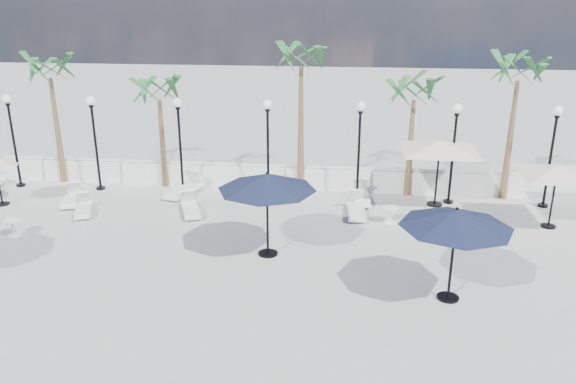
# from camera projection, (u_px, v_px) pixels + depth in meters

# --- Properties ---
(ground) EXTENTS (100.00, 100.00, 0.00)m
(ground) POSITION_uv_depth(u_px,v_px,m) (235.00, 270.00, 16.28)
(ground) COLOR #ACACA7
(ground) RESTS_ON ground
(balustrade) EXTENTS (26.00, 0.30, 1.01)m
(balustrade) POSITION_uv_depth(u_px,v_px,m) (272.00, 177.00, 23.16)
(balustrade) COLOR silver
(balustrade) RESTS_ON ground
(lamppost_0) EXTENTS (0.36, 0.36, 3.84)m
(lamppost_0) POSITION_uv_depth(u_px,v_px,m) (12.00, 128.00, 22.71)
(lamppost_0) COLOR black
(lamppost_0) RESTS_ON ground
(lamppost_1) EXTENTS (0.36, 0.36, 3.84)m
(lamppost_1) POSITION_uv_depth(u_px,v_px,m) (94.00, 130.00, 22.32)
(lamppost_1) COLOR black
(lamppost_1) RESTS_ON ground
(lamppost_2) EXTENTS (0.36, 0.36, 3.84)m
(lamppost_2) POSITION_uv_depth(u_px,v_px,m) (179.00, 132.00, 21.94)
(lamppost_2) COLOR black
(lamppost_2) RESTS_ON ground
(lamppost_3) EXTENTS (0.36, 0.36, 3.84)m
(lamppost_3) POSITION_uv_depth(u_px,v_px,m) (268.00, 135.00, 21.55)
(lamppost_3) COLOR black
(lamppost_3) RESTS_ON ground
(lamppost_4) EXTENTS (0.36, 0.36, 3.84)m
(lamppost_4) POSITION_uv_depth(u_px,v_px,m) (359.00, 137.00, 21.17)
(lamppost_4) COLOR black
(lamppost_4) RESTS_ON ground
(lamppost_5) EXTENTS (0.36, 0.36, 3.84)m
(lamppost_5) POSITION_uv_depth(u_px,v_px,m) (454.00, 140.00, 20.79)
(lamppost_5) COLOR black
(lamppost_5) RESTS_ON ground
(lamppost_6) EXTENTS (0.36, 0.36, 3.84)m
(lamppost_6) POSITION_uv_depth(u_px,v_px,m) (553.00, 143.00, 20.40)
(lamppost_6) COLOR black
(lamppost_6) RESTS_ON ground
(palm_0) EXTENTS (2.60, 2.60, 5.50)m
(palm_0) POSITION_uv_depth(u_px,v_px,m) (50.00, 75.00, 22.62)
(palm_0) COLOR brown
(palm_0) RESTS_ON ground
(palm_1) EXTENTS (2.60, 2.60, 4.70)m
(palm_1) POSITION_uv_depth(u_px,v_px,m) (159.00, 96.00, 22.38)
(palm_1) COLOR brown
(palm_1) RESTS_ON ground
(palm_2) EXTENTS (2.60, 2.60, 6.10)m
(palm_2) POSITION_uv_depth(u_px,v_px,m) (301.00, 63.00, 21.31)
(palm_2) COLOR brown
(palm_2) RESTS_ON ground
(palm_3) EXTENTS (2.60, 2.60, 4.90)m
(palm_3) POSITION_uv_depth(u_px,v_px,m) (414.00, 96.00, 21.22)
(palm_3) COLOR brown
(palm_3) RESTS_ON ground
(palm_4) EXTENTS (2.60, 2.60, 5.70)m
(palm_4) POSITION_uv_depth(u_px,v_px,m) (518.00, 77.00, 20.56)
(palm_4) COLOR brown
(palm_4) RESTS_ON ground
(lounger_1) EXTENTS (1.08, 1.71, 0.61)m
(lounger_1) POSITION_uv_depth(u_px,v_px,m) (83.00, 208.00, 20.47)
(lounger_1) COLOR silver
(lounger_1) RESTS_ON ground
(lounger_2) EXTENTS (0.99, 1.77, 0.63)m
(lounger_2) POSITION_uv_depth(u_px,v_px,m) (72.00, 198.00, 21.46)
(lounger_2) COLOR silver
(lounger_2) RESTS_ON ground
(lounger_3) EXTENTS (1.19, 2.16, 0.77)m
(lounger_3) POSITION_uv_depth(u_px,v_px,m) (184.00, 189.00, 22.40)
(lounger_3) COLOR silver
(lounger_3) RESTS_ON ground
(lounger_4) EXTENTS (1.17, 1.84, 0.66)m
(lounger_4) POSITION_uv_depth(u_px,v_px,m) (191.00, 208.00, 20.46)
(lounger_4) COLOR silver
(lounger_4) RESTS_ON ground
(lounger_5) EXTENTS (0.73, 1.90, 0.70)m
(lounger_5) POSITION_uv_depth(u_px,v_px,m) (361.00, 196.00, 21.63)
(lounger_5) COLOR silver
(lounger_5) RESTS_ON ground
(lounger_6) EXTENTS (0.70, 1.91, 0.71)m
(lounger_6) POSITION_uv_depth(u_px,v_px,m) (356.00, 209.00, 20.32)
(lounger_6) COLOR silver
(lounger_6) RESTS_ON ground
(side_table_1) EXTENTS (0.56, 0.56, 0.54)m
(side_table_1) POSITION_uv_depth(u_px,v_px,m) (13.00, 226.00, 18.54)
(side_table_1) COLOR silver
(side_table_1) RESTS_ON ground
(side_table_2) EXTENTS (0.58, 0.58, 0.57)m
(side_table_2) POSITION_uv_depth(u_px,v_px,m) (390.00, 214.00, 19.60)
(side_table_2) COLOR silver
(side_table_2) RESTS_ON ground
(parasol_navy_mid) EXTENTS (2.98, 2.98, 2.67)m
(parasol_navy_mid) POSITION_uv_depth(u_px,v_px,m) (267.00, 182.00, 16.52)
(parasol_navy_mid) COLOR black
(parasol_navy_mid) RESTS_ON ground
(parasol_navy_right) EXTENTS (2.88, 2.88, 2.58)m
(parasol_navy_right) POSITION_uv_depth(u_px,v_px,m) (456.00, 219.00, 14.02)
(parasol_navy_right) COLOR black
(parasol_navy_right) RESTS_ON ground
(parasol_cream_sq_a) EXTENTS (4.87, 4.87, 2.39)m
(parasol_cream_sq_a) POSITION_uv_depth(u_px,v_px,m) (558.00, 165.00, 18.62)
(parasol_cream_sq_a) COLOR black
(parasol_cream_sq_a) RESTS_ON ground
(parasol_cream_sq_b) EXTENTS (5.43, 5.43, 2.72)m
(parasol_cream_sq_b) POSITION_uv_depth(u_px,v_px,m) (440.00, 141.00, 20.56)
(parasol_cream_sq_b) COLOR black
(parasol_cream_sq_b) RESTS_ON ground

